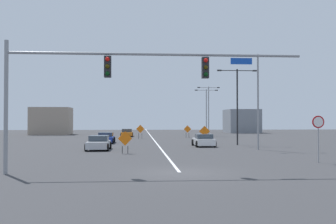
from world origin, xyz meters
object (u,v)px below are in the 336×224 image
Objects in this scene: street_lamp_far_left at (258,93)px; car_orange_mid at (127,133)px; stop_sign at (318,130)px; street_lamp_mid_left at (237,99)px; construction_sign_left_shoulder at (188,130)px; construction_sign_right_shoulder at (205,132)px; traffic_signal_assembly at (113,75)px; street_lamp_near_right at (206,108)px; car_silver_approaching at (99,143)px; car_white_near at (204,141)px; car_blue_passing at (106,138)px; street_lamp_near_left at (209,107)px; construction_sign_left_lane at (125,140)px; construction_sign_right_lane at (140,130)px.

street_lamp_far_left reaches higher than car_orange_mid.
stop_sign is 0.70× the size of car_orange_mid.
car_orange_mid is (-12.75, 39.52, -1.43)m from stop_sign.
street_lamp_far_left is (0.18, -6.57, 0.21)m from street_lamp_mid_left.
street_lamp_far_left is 4.62× the size of construction_sign_left_shoulder.
stop_sign is 24.43m from construction_sign_right_shoulder.
traffic_signal_assembly is 8.02× the size of construction_sign_left_shoulder.
street_lamp_near_right is 1.90× the size of car_silver_approaching.
traffic_signal_assembly is 1.74× the size of street_lamp_far_left.
car_white_near is (-1.60, -8.85, -0.60)m from construction_sign_right_shoulder.
stop_sign is 11.10m from street_lamp_far_left.
street_lamp_far_left reaches higher than traffic_signal_assembly.
construction_sign_right_shoulder is 11.12m from construction_sign_left_shoulder.
car_blue_passing is 1.05× the size of car_white_near.
street_lamp_near_left reaches higher than car_blue_passing.
construction_sign_left_shoulder reaches higher than construction_sign_left_lane.
car_silver_approaching is at bearing 121.55° from construction_sign_left_lane.
car_silver_approaching is (-3.73, -20.63, -0.67)m from construction_sign_right_lane.
car_orange_mid is (-13.43, -1.63, -4.27)m from street_lamp_near_left.
stop_sign is at bearing -87.76° from street_lamp_far_left.
car_white_near reaches higher than car_blue_passing.
street_lamp_near_right is 1.86× the size of car_orange_mid.
car_orange_mid is at bearing 108.92° from car_white_near.
construction_sign_right_shoulder reaches higher than car_white_near.
street_lamp_near_right is (0.70, 22.74, -0.20)m from street_lamp_mid_left.
street_lamp_near_right is (0.10, 40.00, 2.57)m from stop_sign.
traffic_signal_assembly is 23.99m from street_lamp_mid_left.
construction_sign_right_lane is 17.85m from car_white_near.
car_orange_mid is at bearing 113.16° from street_lamp_far_left.
street_lamp_far_left is 30.49m from street_lamp_near_left.
stop_sign is 17.48m from street_lamp_mid_left.
construction_sign_left_shoulder is 0.47× the size of car_white_near.
construction_sign_right_lane is (1.53, 35.86, -3.59)m from traffic_signal_assembly.
construction_sign_left_lane is at bearing -139.53° from street_lamp_mid_left.
street_lamp_near_right is at bearing 79.44° from car_white_near.
traffic_signal_assembly is 21.07m from car_white_near.
car_white_near is (-0.90, -19.95, -0.58)m from construction_sign_left_shoulder.
street_lamp_far_left is at bearing -64.44° from construction_sign_right_lane.
construction_sign_left_shoulder is 19.98m from car_white_near.
car_blue_passing is at bearing -95.90° from car_orange_mid.
street_lamp_near_right reaches higher than car_silver_approaching.
construction_sign_left_shoulder is 0.44× the size of car_orange_mid.
construction_sign_left_shoulder is 0.44× the size of car_blue_passing.
construction_sign_left_lane is 0.95× the size of construction_sign_left_shoulder.
construction_sign_left_lane reaches higher than car_silver_approaching.
stop_sign is 0.34× the size of street_lamp_far_left.
street_lamp_far_left is 4.41× the size of construction_sign_right_shoulder.
construction_sign_right_shoulder reaches higher than car_silver_approaching.
street_lamp_far_left is 24.05m from construction_sign_right_lane.
street_lamp_far_left is at bearing -49.20° from car_white_near.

